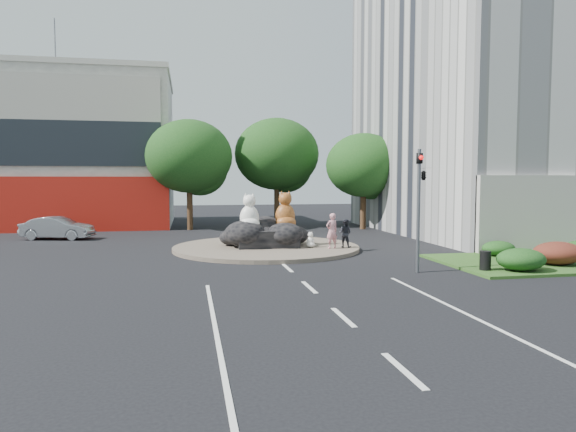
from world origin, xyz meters
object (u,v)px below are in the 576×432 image
object	(u,v)px
kitten_white	(310,239)
parked_car	(57,228)
pedestrian_dark	(345,233)
litter_bin	(485,261)
cat_white	(249,211)
pedestrian_pink	(332,231)
cat_tabby	(285,210)
kitten_calico	(245,239)

from	to	relation	value
kitten_white	parked_car	bearing A→B (deg)	123.06
pedestrian_dark	litter_bin	bearing A→B (deg)	152.66
cat_white	kitten_white	world-z (taller)	cat_white
parked_car	cat_white	bearing A→B (deg)	-109.82
pedestrian_pink	cat_tabby	bearing A→B (deg)	-55.69
cat_tabby	pedestrian_dark	xyz separation A→B (m)	(2.96, -1.37, -1.19)
cat_tabby	pedestrian_dark	size ratio (longest dim) A/B	1.39
cat_white	cat_tabby	world-z (taller)	cat_tabby
pedestrian_dark	litter_bin	xyz separation A→B (m)	(3.65, -7.23, -0.44)
kitten_calico	litter_bin	size ratio (longest dim) A/B	1.20
cat_tabby	pedestrian_dark	distance (m)	3.48
kitten_white	litter_bin	world-z (taller)	kitten_white
kitten_calico	kitten_white	bearing A→B (deg)	22.88
kitten_white	kitten_calico	bearing A→B (deg)	147.00
kitten_calico	parked_car	bearing A→B (deg)	172.96
kitten_calico	litter_bin	world-z (taller)	kitten_calico
cat_white	litter_bin	distance (m)	12.11
pedestrian_pink	parked_car	xyz separation A→B (m)	(-15.46, 8.87, -0.40)
kitten_calico	parked_car	distance (m)	13.55
cat_white	kitten_white	xyz separation A→B (m)	(3.14, -0.83, -1.47)
pedestrian_pink	parked_car	distance (m)	17.83
parked_car	pedestrian_pink	bearing A→B (deg)	-106.41
cat_tabby	kitten_white	size ratio (longest dim) A/B	2.45
kitten_white	pedestrian_dark	bearing A→B (deg)	-37.35
kitten_calico	pedestrian_dark	world-z (taller)	pedestrian_dark
kitten_white	parked_car	xyz separation A→B (m)	(-14.46, 8.26, 0.10)
kitten_white	pedestrian_pink	size ratio (longest dim) A/B	0.46
parked_car	pedestrian_dark	bearing A→B (deg)	-104.38
kitten_calico	litter_bin	xyz separation A→B (m)	(8.91, -7.91, -0.16)
cat_tabby	kitten_calico	size ratio (longest dim) A/B	2.25
parked_car	kitten_calico	bearing A→B (deg)	-112.27
kitten_white	pedestrian_pink	xyz separation A→B (m)	(1.00, -0.61, 0.49)
cat_tabby	cat_white	bearing A→B (deg)	-175.10
cat_white	kitten_white	distance (m)	3.56
kitten_calico	kitten_white	size ratio (longest dim) A/B	1.09
kitten_white	pedestrian_pink	bearing A→B (deg)	-58.71
kitten_calico	litter_bin	bearing A→B (deg)	-12.92
pedestrian_pink	litter_bin	xyz separation A→B (m)	(4.46, -6.95, -0.61)
pedestrian_dark	parked_car	size ratio (longest dim) A/B	0.34
cat_white	kitten_calico	distance (m)	1.54
kitten_white	litter_bin	bearing A→B (deg)	-81.40
cat_white	litter_bin	bearing A→B (deg)	-46.68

